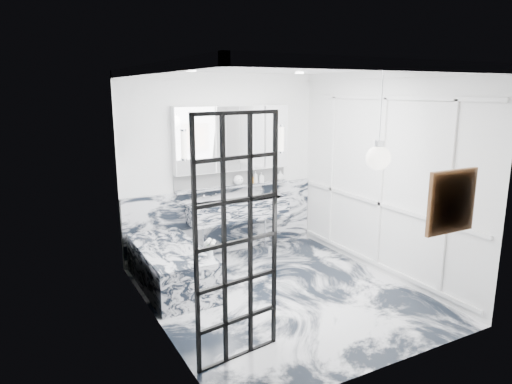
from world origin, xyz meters
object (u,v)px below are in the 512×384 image
mirror_cabinet (233,139)px  bathtub (170,267)px  crittall_door (238,242)px  trough_sink (238,210)px

mirror_cabinet → bathtub: size_ratio=1.15×
crittall_door → bathtub: (-0.07, 1.88, -0.90)m
crittall_door → mirror_cabinet: (1.25, 2.71, 0.64)m
trough_sink → mirror_cabinet: (-0.00, 0.17, 1.09)m
trough_sink → bathtub: 1.55m
crittall_door → mirror_cabinet: 3.06m
mirror_cabinet → trough_sink: bearing=-90.0°
trough_sink → bathtub: (-1.33, -0.66, -0.45)m
mirror_cabinet → bathtub: (-1.32, -0.83, -1.54)m
mirror_cabinet → crittall_door: bearing=-114.8°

